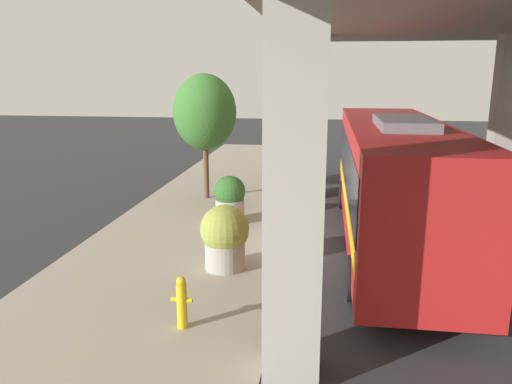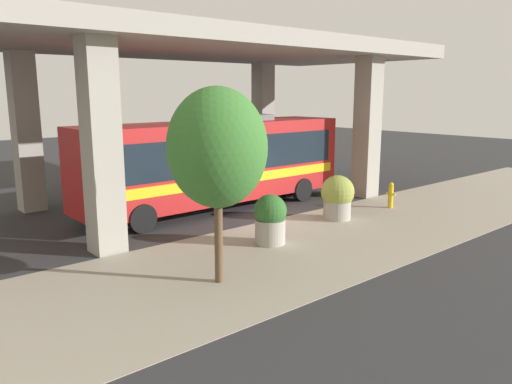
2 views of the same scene
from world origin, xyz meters
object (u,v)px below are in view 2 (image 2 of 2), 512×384
planter_front (337,197)px  street_tree_near (217,148)px  planter_middle (270,219)px  fire_hydrant (391,195)px  bus (216,159)px

planter_front → street_tree_near: bearing=107.1°
street_tree_near → planter_middle: bearing=-63.7°
fire_hydrant → street_tree_near: street_tree_near is taller
planter_front → planter_middle: size_ratio=1.05×
bus → planter_middle: bearing=162.2°
fire_hydrant → planter_middle: bearing=93.3°
bus → planter_front: (-4.33, -2.35, -1.18)m
bus → fire_hydrant: 7.24m
bus → street_tree_near: (-6.50, 4.71, 1.33)m
planter_middle → street_tree_near: bearing=116.3°
street_tree_near → bus: bearing=-35.9°
bus → planter_front: bearing=-151.6°
planter_front → street_tree_near: street_tree_near is taller
bus → street_tree_near: size_ratio=2.37×
bus → street_tree_near: 8.14m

